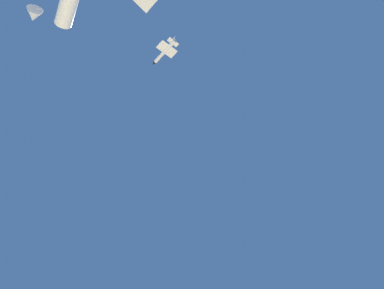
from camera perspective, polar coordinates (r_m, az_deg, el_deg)
chase_jet_right_wing at (r=179.91m, az=-3.72°, el=12.41°), size 15.22×8.34×4.00m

